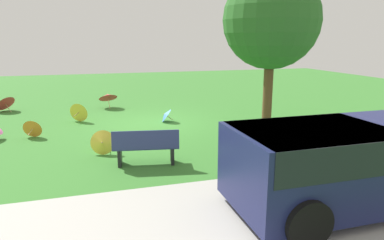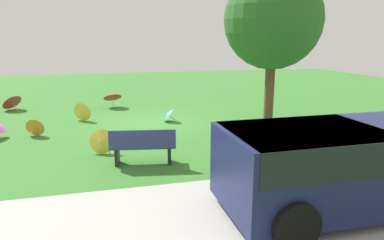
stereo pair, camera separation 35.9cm
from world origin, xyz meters
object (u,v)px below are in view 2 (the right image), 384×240
at_px(van_dark, 341,161).
at_px(parasol_yellow_0, 83,111).
at_px(parasol_yellow_1, 101,142).
at_px(parasol_red_2, 112,96).
at_px(parasol_red_0, 11,101).
at_px(parasol_blue_0, 168,115).
at_px(parasol_orange_0, 36,127).
at_px(park_bench, 143,146).
at_px(shade_tree, 273,21).

height_order(van_dark, parasol_yellow_0, van_dark).
bearing_deg(parasol_yellow_0, parasol_yellow_1, 99.09).
xyz_separation_m(van_dark, parasol_red_2, (3.68, -10.84, -0.38)).
height_order(parasol_yellow_0, parasol_yellow_1, parasol_yellow_0).
distance_m(parasol_red_0, parasol_blue_0, 7.25).
xyz_separation_m(parasol_red_0, parasol_yellow_1, (-3.79, 7.01, -0.06)).
bearing_deg(parasol_orange_0, park_bench, 131.16).
bearing_deg(parasol_yellow_0, parasol_blue_0, 162.30).
bearing_deg(van_dark, parasol_blue_0, -76.70).
xyz_separation_m(parasol_orange_0, parasol_red_0, (1.76, -4.67, 0.10)).
xyz_separation_m(shade_tree, parasol_yellow_0, (6.00, -3.30, -3.21)).
height_order(shade_tree, parasol_blue_0, shade_tree).
distance_m(parasol_yellow_1, parasol_red_2, 6.60).
height_order(parasol_orange_0, parasol_yellow_0, parasol_yellow_0).
height_order(shade_tree, parasol_orange_0, shade_tree).
height_order(van_dark, park_bench, van_dark).
distance_m(shade_tree, parasol_red_2, 8.06).
xyz_separation_m(parasol_yellow_0, parasol_blue_0, (-3.07, 0.98, -0.09)).
distance_m(van_dark, parasol_yellow_1, 5.98).
height_order(parasol_red_0, parasol_yellow_0, parasol_red_0).
distance_m(parasol_red_0, parasol_yellow_1, 7.97).
relative_size(park_bench, shade_tree, 0.32).
height_order(parasol_red_0, parasol_red_2, parasol_red_2).
bearing_deg(parasol_red_2, parasol_blue_0, 119.60).
bearing_deg(parasol_red_0, park_bench, 120.47).
distance_m(park_bench, parasol_red_0, 9.42).
height_order(shade_tree, parasol_red_0, shade_tree).
bearing_deg(park_bench, parasol_yellow_0, -72.61).
xyz_separation_m(parasol_yellow_1, parasol_red_2, (-0.49, -6.58, 0.20)).
relative_size(shade_tree, parasol_red_0, 4.77).
distance_m(park_bench, parasol_blue_0, 4.56).
xyz_separation_m(van_dark, shade_tree, (-1.16, -5.16, 2.66)).
distance_m(park_bench, parasol_yellow_1, 1.50).
distance_m(van_dark, parasol_red_2, 11.46).
bearing_deg(van_dark, parasol_red_2, -71.27).
distance_m(shade_tree, parasol_orange_0, 8.18).
bearing_deg(parasol_red_2, parasol_yellow_0, 64.04).
bearing_deg(park_bench, shade_tree, -155.06).
bearing_deg(parasol_yellow_1, parasol_orange_0, -49.11).
bearing_deg(parasol_red_0, parasol_yellow_0, 137.98).
bearing_deg(parasol_yellow_1, parasol_red_2, -94.23).
relative_size(parasol_orange_0, parasol_yellow_1, 0.91).
distance_m(parasol_orange_0, parasol_red_0, 4.99).
distance_m(parasol_orange_0, parasol_blue_0, 4.51).
relative_size(parasol_red_0, parasol_yellow_0, 1.44).
distance_m(shade_tree, parasol_yellow_1, 6.30).
relative_size(parasol_yellow_1, parasol_red_2, 0.74).
bearing_deg(parasol_orange_0, parasol_blue_0, -168.70).
bearing_deg(parasol_blue_0, parasol_yellow_0, -17.70).
relative_size(van_dark, parasol_red_2, 4.85).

